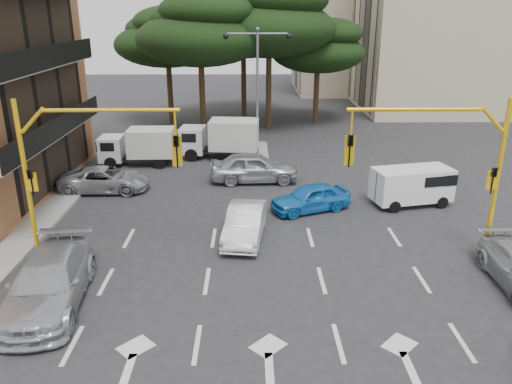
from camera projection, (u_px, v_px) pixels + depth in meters
ground at (264, 281)px, 17.35m from camera, size 120.00×120.00×0.00m
median_strip at (257, 154)px, 32.35m from camera, size 1.40×6.00×0.15m
apartment_beige_near at (478, 5)px, 44.45m from camera, size 20.20×12.15×18.70m
apartment_beige_far at (369, 15)px, 55.98m from camera, size 16.20×12.15×16.70m
pine_left_near at (201, 29)px, 35.32m from camera, size 9.15×9.15×10.23m
pine_center at (270, 18)px, 37.03m from camera, size 9.98×9.98×11.16m
pine_left_far at (168, 37)px, 39.28m from camera, size 8.32×8.32×9.30m
pine_right at (319, 46)px, 39.66m from camera, size 7.49×7.49×8.37m
pine_back at (244, 26)px, 41.94m from camera, size 9.15×9.15×10.23m
signal_mast_right at (452, 157)px, 17.97m from camera, size 5.79×0.37×6.00m
signal_mast_left at (73, 158)px, 17.81m from camera, size 5.79×0.37×6.00m
street_lamp_center at (257, 70)px, 30.52m from camera, size 4.16×0.36×7.77m
car_white_hatch at (245, 223)px, 20.39m from camera, size 1.92×4.22×1.34m
car_blue_compact at (310, 198)px, 23.22m from camera, size 4.07×2.82×1.29m
car_silver_wagon at (49, 282)px, 15.72m from camera, size 2.73×5.57×1.56m
car_silver_cross_a at (105, 179)px, 25.75m from camera, size 4.59×2.15×1.27m
car_silver_cross_b at (254, 167)px, 27.15m from camera, size 4.83×2.08×1.62m
van_white at (411, 186)px, 23.87m from camera, size 3.98×2.43×1.85m
box_truck_a at (138, 147)px, 30.03m from camera, size 4.53×1.98×2.21m
box_truck_b at (220, 139)px, 31.42m from camera, size 5.14×2.49×2.45m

